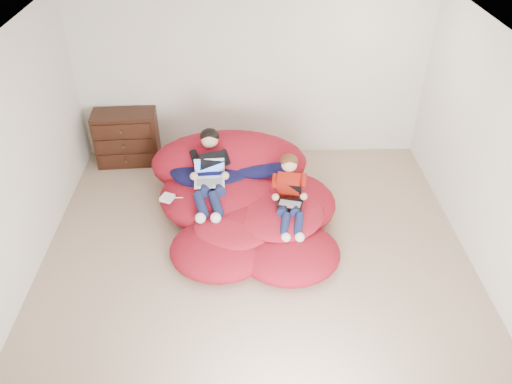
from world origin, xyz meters
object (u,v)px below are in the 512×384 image
laptop_white (209,175)px  laptop_black (290,197)px  older_boy (210,168)px  beanbag_pile (242,196)px  younger_boy (290,191)px  dresser (127,138)px

laptop_white → laptop_black: laptop_white is taller
older_boy → laptop_black: 1.08m
beanbag_pile → older_boy: older_boy is taller
older_boy → younger_boy: bearing=-24.4°
laptop_white → dresser: bearing=133.6°
dresser → laptop_black: size_ratio=2.45×
dresser → older_boy: older_boy is taller
laptop_black → laptop_white: bearing=158.7°
beanbag_pile → older_boy: 0.57m
beanbag_pile → laptop_white: beanbag_pile is taller
dresser → beanbag_pile: bearing=-38.1°
younger_boy → laptop_black: 0.08m
dresser → older_boy: size_ratio=0.80×
older_boy → dresser: bearing=135.6°
dresser → laptop_white: 1.89m
beanbag_pile → younger_boy: 0.76m
dresser → beanbag_pile: (1.69, -1.33, -0.13)m
beanbag_pile → laptop_black: (0.56, -0.40, 0.27)m
beanbag_pile → laptop_white: bearing=-176.1°
older_boy → younger_boy: (0.96, -0.44, -0.05)m
older_boy → laptop_black: size_ratio=3.08×
dresser → laptop_black: 2.85m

